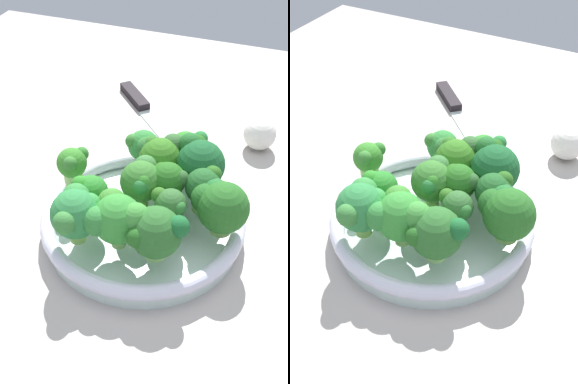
# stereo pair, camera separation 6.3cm
# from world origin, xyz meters

# --- Properties ---
(ground_plane) EXTENTS (1.30, 1.30, 0.03)m
(ground_plane) POSITION_xyz_m (0.00, 0.00, -0.01)
(ground_plane) COLOR #B6ACA5
(bowl) EXTENTS (0.28, 0.28, 0.04)m
(bowl) POSITION_xyz_m (0.03, -0.00, 0.02)
(bowl) COLOR silver
(bowl) RESTS_ON ground_plane
(broccoli_floret_0) EXTENTS (0.07, 0.07, 0.07)m
(broccoli_floret_0) POSITION_xyz_m (0.03, -0.07, 0.08)
(broccoli_floret_0) COLOR #7CC05C
(broccoli_floret_0) RESTS_ON bowl
(broccoli_floret_1) EXTENTS (0.07, 0.06, 0.07)m
(broccoli_floret_1) POSITION_xyz_m (-0.02, 0.07, 0.08)
(broccoli_floret_1) COLOR #96D068
(broccoli_floret_1) RESTS_ON bowl
(broccoli_floret_2) EXTENTS (0.04, 0.04, 0.06)m
(broccoli_floret_2) POSITION_xyz_m (-0.02, 0.01, 0.07)
(broccoli_floret_2) COLOR #7BC050
(broccoli_floret_2) RESTS_ON bowl
(broccoli_floret_3) EXTENTS (0.05, 0.06, 0.07)m
(broccoli_floret_3) POSITION_xyz_m (0.03, -0.01, 0.08)
(broccoli_floret_3) COLOR #7DBF4C
(broccoli_floret_3) RESTS_ON bowl
(broccoli_floret_4) EXTENTS (0.08, 0.07, 0.07)m
(broccoli_floret_4) POSITION_xyz_m (-0.07, -0.00, 0.08)
(broccoli_floret_4) COLOR #7FB353
(broccoli_floret_4) RESTS_ON bowl
(broccoli_floret_5) EXTENTS (0.07, 0.07, 0.08)m
(broccoli_floret_5) POSITION_xyz_m (-0.03, -0.07, 0.08)
(broccoli_floret_5) COLOR #83BF68
(broccoli_floret_5) RESTS_ON bowl
(broccoli_floret_6) EXTENTS (0.08, 0.07, 0.07)m
(broccoli_floret_6) POSITION_xyz_m (0.03, 0.07, 0.08)
(broccoli_floret_6) COLOR #86BD5A
(broccoli_floret_6) RESTS_ON bowl
(broccoli_floret_7) EXTENTS (0.05, 0.05, 0.06)m
(broccoli_floret_7) POSITION_xyz_m (0.06, -0.10, 0.07)
(broccoli_floret_7) COLOR #76C25F
(broccoli_floret_7) RESTS_ON bowl
(broccoli_floret_8) EXTENTS (0.05, 0.04, 0.06)m
(broccoli_floret_8) POSITION_xyz_m (0.09, 0.03, 0.07)
(broccoli_floret_8) COLOR #94C561
(broccoli_floret_8) RESTS_ON bowl
(broccoli_floret_9) EXTENTS (0.05, 0.05, 0.07)m
(broccoli_floret_9) POSITION_xyz_m (-0.00, -0.02, 0.08)
(broccoli_floret_9) COLOR #84BA57
(broccoli_floret_9) RESTS_ON bowl
(broccoli_floret_10) EXTENTS (0.05, 0.04, 0.06)m
(broccoli_floret_10) POSITION_xyz_m (-0.00, -0.11, 0.08)
(broccoli_floret_10) COLOR #80BF53
(broccoli_floret_10) RESTS_ON bowl
(broccoli_floret_11) EXTENTS (0.04, 0.05, 0.06)m
(broccoli_floret_11) POSITION_xyz_m (0.13, -0.02, 0.07)
(broccoli_floret_11) COLOR #A0D66E
(broccoli_floret_11) RESTS_ON bowl
(broccoli_floret_12) EXTENTS (0.05, 0.05, 0.06)m
(broccoli_floret_12) POSITION_xyz_m (-0.05, -0.03, 0.08)
(broccoli_floret_12) COLOR #7DB75C
(broccoli_floret_12) RESTS_ON bowl
(broccoli_floret_13) EXTENTS (0.06, 0.08, 0.07)m
(broccoli_floret_13) POSITION_xyz_m (0.08, 0.07, 0.08)
(broccoli_floret_13) COLOR #95CE57
(broccoli_floret_13) RESTS_ON bowl
(knife) EXTENTS (0.20, 0.21, 0.01)m
(knife) POSITION_xyz_m (0.13, -0.29, 0.01)
(knife) COLOR silver
(knife) RESTS_ON ground_plane
(garlic_bulb) EXTENTS (0.05, 0.05, 0.05)m
(garlic_bulb) POSITION_xyz_m (-0.09, -0.25, 0.03)
(garlic_bulb) COLOR white
(garlic_bulb) RESTS_ON ground_plane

